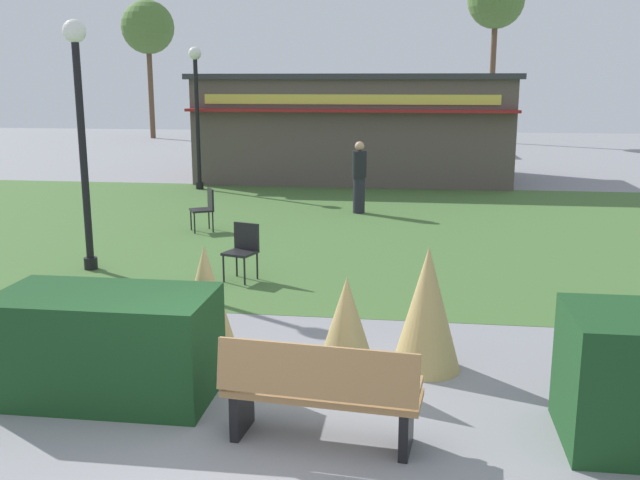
{
  "coord_description": "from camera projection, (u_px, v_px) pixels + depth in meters",
  "views": [
    {
      "loc": [
        1.35,
        -5.26,
        3.06
      ],
      "look_at": [
        0.24,
        2.89,
        1.23
      ],
      "focal_mm": 40.26,
      "sensor_mm": 36.0,
      "label": 1
    }
  ],
  "objects": [
    {
      "name": "cafe_chair_east",
      "position": [
        206.0,
        206.0,
        14.85
      ],
      "size": [
        0.6,
        0.6,
        0.89
      ],
      "color": "black",
      "rests_on": "ground_plane"
    },
    {
      "name": "parked_car_west_slot",
      "position": [
        321.0,
        138.0,
        30.89
      ],
      "size": [
        4.28,
        2.21,
        1.2
      ],
      "color": "maroon",
      "rests_on": "ground_plane"
    },
    {
      "name": "cafe_chair_west",
      "position": [
        243.0,
        247.0,
        11.2
      ],
      "size": [
        0.55,
        0.55,
        0.89
      ],
      "color": "black",
      "rests_on": "ground_plane"
    },
    {
      "name": "hedge_left",
      "position": [
        107.0,
        345.0,
        7.03
      ],
      "size": [
        2.1,
        1.1,
        1.05
      ],
      "primitive_type": "cube",
      "color": "#19421E",
      "rests_on": "ground_plane"
    },
    {
      "name": "parked_car_center_slot",
      "position": [
        444.0,
        140.0,
        30.2
      ],
      "size": [
        4.24,
        2.14,
        1.2
      ],
      "color": "silver",
      "rests_on": "ground_plane"
    },
    {
      "name": "ornamental_grass_behind_right",
      "position": [
        346.0,
        332.0,
        7.26
      ],
      "size": [
        0.73,
        0.73,
        1.15
      ],
      "primitive_type": "cone",
      "color": "tan",
      "rests_on": "ground_plane"
    },
    {
      "name": "trash_bin",
      "position": [
        627.0,
        395.0,
        6.13
      ],
      "size": [
        0.52,
        0.52,
        0.87
      ],
      "primitive_type": "cylinder",
      "color": "#2D4233",
      "rests_on": "ground_plane"
    },
    {
      "name": "ornamental_grass_behind_center",
      "position": [
        206.0,
        305.0,
        7.81
      ],
      "size": [
        0.75,
        0.75,
        1.34
      ],
      "primitive_type": "cone",
      "color": "tan",
      "rests_on": "ground_plane"
    },
    {
      "name": "food_kiosk",
      "position": [
        356.0,
        126.0,
        22.96
      ],
      "size": [
        9.72,
        5.38,
        3.27
      ],
      "color": "#594C47",
      "rests_on": "ground_plane"
    },
    {
      "name": "park_bench",
      "position": [
        320.0,
        393.0,
        6.07
      ],
      "size": [
        1.74,
        0.69,
        0.95
      ],
      "color": "#9E7547",
      "rests_on": "ground_plane"
    },
    {
      "name": "ornamental_grass_behind_left",
      "position": [
        427.0,
        308.0,
        7.66
      ],
      "size": [
        0.75,
        0.75,
        1.37
      ],
      "primitive_type": "cone",
      "color": "tan",
      "rests_on": "ground_plane"
    },
    {
      "name": "lamppost_mid",
      "position": [
        80.0,
        115.0,
        11.38
      ],
      "size": [
        0.36,
        0.36,
        4.0
      ],
      "color": "black",
      "rests_on": "ground_plane"
    },
    {
      "name": "lawn_patch",
      "position": [
        352.0,
        227.0,
        15.32
      ],
      "size": [
        36.0,
        12.0,
        0.01
      ],
      "primitive_type": "cube",
      "color": "#446B33",
      "rests_on": "ground_plane"
    },
    {
      "name": "person_strolling",
      "position": [
        359.0,
        177.0,
        16.82
      ],
      "size": [
        0.34,
        0.34,
        1.69
      ],
      "rotation": [
        0.0,
        0.0,
        4.47
      ],
      "color": "#23232D",
      "rests_on": "ground_plane"
    },
    {
      "name": "tree_left_bg",
      "position": [
        148.0,
        28.0,
        38.14
      ],
      "size": [
        2.8,
        2.8,
        7.27
      ],
      "color": "brown",
      "rests_on": "ground_plane"
    },
    {
      "name": "tree_right_bg",
      "position": [
        496.0,
        1.0,
        35.3
      ],
      "size": [
        2.8,
        2.8,
        8.39
      ],
      "color": "brown",
      "rests_on": "ground_plane"
    },
    {
      "name": "lamppost_far",
      "position": [
        197.0,
        100.0,
        20.23
      ],
      "size": [
        0.36,
        0.36,
        4.0
      ],
      "color": "black",
      "rests_on": "ground_plane"
    },
    {
      "name": "ground_plane",
      "position": [
        244.0,
        459.0,
        5.93
      ],
      "size": [
        80.0,
        80.0,
        0.0
      ],
      "primitive_type": "plane",
      "color": "gray"
    }
  ]
}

